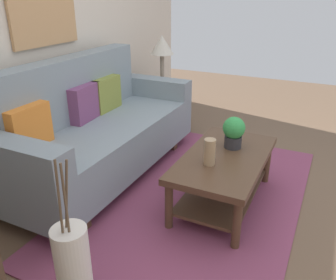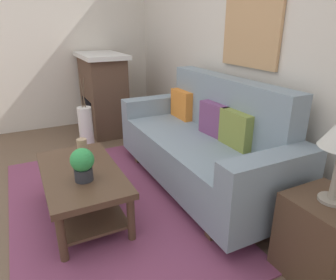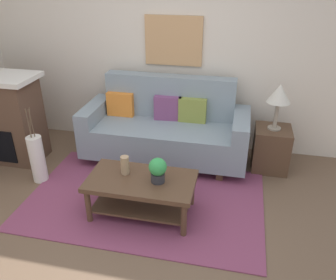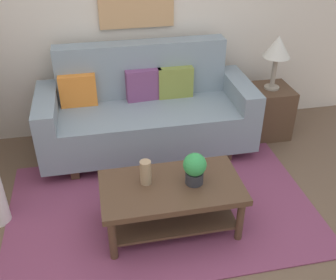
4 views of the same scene
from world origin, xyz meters
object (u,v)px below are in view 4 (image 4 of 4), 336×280
at_px(side_table, 268,111).
at_px(throw_pillow_olive, 175,82).
at_px(table_lamp, 277,49).
at_px(couch, 146,112).
at_px(throw_pillow_orange, 78,90).
at_px(tabletop_vase, 146,172).
at_px(potted_plant_tabletop, 195,168).
at_px(throw_pillow_plum, 144,85).
at_px(coffee_table, 171,196).

bearing_deg(side_table, throw_pillow_olive, 174.75).
xyz_separation_m(side_table, table_lamp, (0.00, 0.00, 0.71)).
xyz_separation_m(couch, throw_pillow_orange, (-0.66, 0.13, 0.25)).
relative_size(side_table, table_lamp, 0.98).
bearing_deg(tabletop_vase, throw_pillow_orange, 110.80).
xyz_separation_m(throw_pillow_orange, side_table, (2.02, -0.10, -0.40)).
relative_size(couch, side_table, 3.80).
height_order(potted_plant_tabletop, side_table, potted_plant_tabletop).
height_order(throw_pillow_plum, potted_plant_tabletop, throw_pillow_plum).
distance_m(throw_pillow_plum, potted_plant_tabletop, 1.35).
distance_m(potted_plant_tabletop, side_table, 1.73).
distance_m(throw_pillow_olive, side_table, 1.11).
bearing_deg(throw_pillow_plum, throw_pillow_olive, 0.00).
xyz_separation_m(coffee_table, potted_plant_tabletop, (0.18, -0.01, 0.26)).
xyz_separation_m(throw_pillow_olive, side_table, (1.04, -0.10, -0.40)).
distance_m(throw_pillow_plum, table_lamp, 1.40).
xyz_separation_m(coffee_table, tabletop_vase, (-0.19, 0.07, 0.22)).
bearing_deg(couch, side_table, 1.32).
bearing_deg(tabletop_vase, couch, 81.14).
relative_size(throw_pillow_orange, tabletop_vase, 1.80).
xyz_separation_m(couch, throw_pillow_plum, (0.00, 0.13, 0.25)).
bearing_deg(throw_pillow_plum, throw_pillow_orange, 180.00).
distance_m(couch, throw_pillow_olive, 0.43).
height_order(side_table, table_lamp, table_lamp).
bearing_deg(throw_pillow_plum, table_lamp, -3.99).
relative_size(throw_pillow_plum, throw_pillow_olive, 1.00).
height_order(throw_pillow_plum, table_lamp, table_lamp).
relative_size(coffee_table, tabletop_vase, 5.50).
bearing_deg(throw_pillow_plum, side_table, -3.99).
xyz_separation_m(potted_plant_tabletop, table_lamp, (1.17, 1.24, 0.42)).
bearing_deg(potted_plant_tabletop, throw_pillow_plum, 98.08).
height_order(throw_pillow_orange, side_table, throw_pillow_orange).
distance_m(couch, potted_plant_tabletop, 1.23).
bearing_deg(side_table, potted_plant_tabletop, -133.47).
bearing_deg(table_lamp, tabletop_vase, -142.86).
height_order(couch, side_table, couch).
relative_size(throw_pillow_olive, side_table, 0.64).
bearing_deg(throw_pillow_orange, throw_pillow_plum, 0.00).
bearing_deg(side_table, throw_pillow_plum, 176.01).
xyz_separation_m(couch, side_table, (1.36, 0.03, -0.15)).
distance_m(throw_pillow_orange, throw_pillow_olive, 0.98).
bearing_deg(side_table, coffee_table, -137.67).
relative_size(throw_pillow_orange, throw_pillow_olive, 1.00).
distance_m(throw_pillow_orange, tabletop_vase, 1.36).
bearing_deg(table_lamp, throw_pillow_plum, 176.01).
bearing_deg(throw_pillow_orange, tabletop_vase, -69.20).
bearing_deg(throw_pillow_olive, throw_pillow_orange, 180.00).
bearing_deg(side_table, table_lamp, 90.00).
distance_m(throw_pillow_olive, potted_plant_tabletop, 1.34).
relative_size(potted_plant_tabletop, side_table, 0.47).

